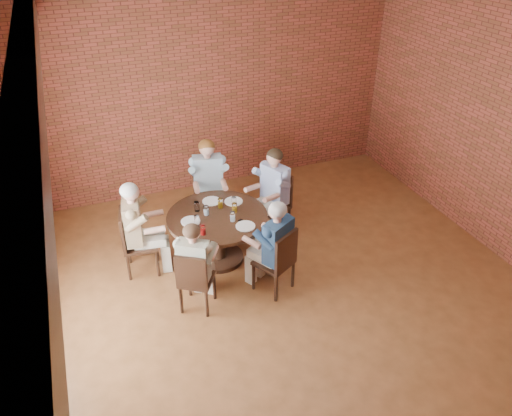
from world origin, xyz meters
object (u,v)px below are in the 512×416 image
object	(u,v)px
chair_a	(276,200)
chair_d	(195,279)
diner_b	(209,183)
chair_c	(133,240)
diner_e	(274,247)
dining_table	(218,229)
smartphone	(242,222)
diner_c	(139,229)
chair_e	(279,260)
chair_b	(209,190)
diner_a	(272,192)
diner_d	(196,267)

from	to	relation	value
chair_a	chair_d	world-z (taller)	chair_a
chair_a	diner_b	bearing A→B (deg)	-143.62
chair_c	diner_e	distance (m)	1.93
diner_e	dining_table	bearing A→B (deg)	-90.00
chair_d	diner_e	size ratio (longest dim) A/B	0.67
chair_c	chair_d	distance (m)	1.21
dining_table	chair_a	distance (m)	1.16
chair_c	diner_e	bearing A→B (deg)	-113.58
diner_e	smartphone	xyz separation A→B (m)	(-0.22, 0.58, 0.08)
diner_c	chair_e	xyz separation A→B (m)	(1.58, -1.09, -0.18)
chair_a	chair_b	distance (m)	1.08
diner_b	chair_c	distance (m)	1.55
chair_e	diner_e	world-z (taller)	diner_e
chair_a	chair_c	size ratio (longest dim) A/B	1.00
diner_b	chair_d	bearing A→B (deg)	-101.84
diner_a	chair_c	world-z (taller)	diner_a
chair_b	chair_c	size ratio (longest dim) A/B	1.02
diner_a	diner_e	bearing A→B (deg)	-43.94
chair_d	diner_a	bearing A→B (deg)	-107.33
diner_e	chair_c	bearing A→B (deg)	-61.95
chair_c	smartphone	xyz separation A→B (m)	(1.41, -0.46, 0.24)
dining_table	diner_e	distance (m)	0.99
dining_table	diner_c	distance (m)	1.08
chair_c	smartphone	world-z (taller)	chair_c
chair_e	chair_c	bearing A→B (deg)	-63.11
chair_c	diner_d	size ratio (longest dim) A/B	0.76
chair_a	smartphone	distance (m)	1.10
chair_b	chair_c	distance (m)	1.61
diner_a	chair_d	world-z (taller)	diner_a
chair_b	smartphone	xyz separation A→B (m)	(0.08, -1.36, 0.23)
smartphone	diner_d	bearing A→B (deg)	-167.93
diner_a	diner_e	size ratio (longest dim) A/B	1.03
chair_d	chair_e	size ratio (longest dim) A/B	0.96
diner_a	chair_e	xyz separation A→B (m)	(-0.46, -1.33, -0.18)
chair_d	dining_table	bearing A→B (deg)	-90.00
diner_b	chair_d	size ratio (longest dim) A/B	1.56
diner_d	smartphone	xyz separation A→B (m)	(0.81, 0.55, 0.12)
dining_table	chair_a	size ratio (longest dim) A/B	1.44
chair_e	smartphone	size ratio (longest dim) A/B	7.60
diner_b	diner_d	bearing A→B (deg)	-101.41
diner_d	smartphone	world-z (taller)	diner_d
chair_a	diner_d	world-z (taller)	diner_d
dining_table	diner_a	world-z (taller)	diner_a
dining_table	smartphone	xyz separation A→B (m)	(0.27, -0.28, 0.23)
chair_a	diner_e	bearing A→B (deg)	-46.62
diner_d	chair_e	xyz separation A→B (m)	(1.07, -0.10, -0.12)
chair_b	diner_a	bearing A→B (deg)	-30.28
diner_c	smartphone	bearing A→B (deg)	-99.71
diner_b	chair_d	xyz separation A→B (m)	(-0.75, -1.88, -0.21)
dining_table	diner_b	size ratio (longest dim) A/B	0.99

